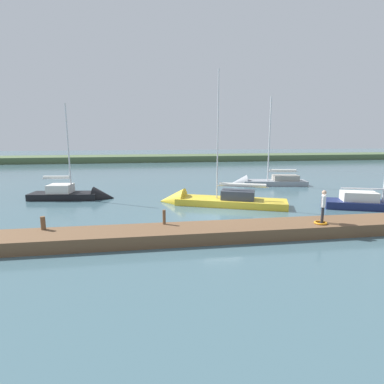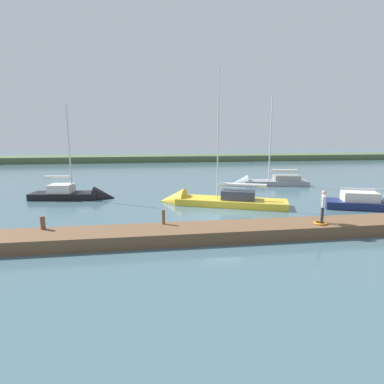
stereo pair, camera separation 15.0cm
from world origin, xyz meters
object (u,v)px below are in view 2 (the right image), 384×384
Objects in this scene: mooring_post_near at (163,217)px; sailboat_inner_slip at (264,183)px; mooring_post_far at (43,223)px; sailboat_behind_pier at (211,202)px; sailboat_outer_mooring at (78,196)px; life_ring_buoy at (320,223)px; person_on_dock at (323,204)px.

sailboat_inner_slip reaches higher than mooring_post_near.
mooring_post_far is 0.06× the size of sailboat_behind_pier.
sailboat_outer_mooring reaches higher than mooring_post_far.
sailboat_outer_mooring is (0.65, -10.63, -0.77)m from mooring_post_far.
sailboat_behind_pier is at bearing -63.12° from life_ring_buoy.
sailboat_outer_mooring is at bearing 2.77° from sailboat_behind_pier.
mooring_post_far is 0.99× the size of life_ring_buoy.
sailboat_inner_slip is (-11.57, -15.08, -0.78)m from mooring_post_near.
mooring_post_near is at bearing 63.04° from sailboat_inner_slip.
sailboat_behind_pier reaches higher than mooring_post_near.
life_ring_buoy is 0.07× the size of sailboat_inner_slip.
mooring_post_near is at bearing -8.33° from life_ring_buoy.
mooring_post_near reaches higher than mooring_post_far.
mooring_post_near is at bearing 180.00° from mooring_post_far.
sailboat_behind_pier is (7.54, 8.22, -0.09)m from sailboat_inner_slip.
sailboat_outer_mooring is at bearing -86.50° from mooring_post_far.
mooring_post_far reaches higher than life_ring_buoy.
life_ring_buoy is at bearing 175.16° from mooring_post_far.
sailboat_outer_mooring is 0.79× the size of sailboat_behind_pier.
sailboat_behind_pier is at bearing -120.39° from mooring_post_near.
sailboat_outer_mooring reaches higher than life_ring_buoy.
sailboat_behind_pier is 6.26× the size of person_on_dock.
person_on_dock reaches higher than mooring_post_far.
mooring_post_far is at bearing -4.84° from life_ring_buoy.
sailboat_outer_mooring is (14.68, -11.82, -0.50)m from life_ring_buoy.
mooring_post_far is at bearing 30.96° from person_on_dock.
sailboat_inner_slip is at bearing -127.49° from mooring_post_near.
mooring_post_far is 0.37× the size of person_on_dock.
mooring_post_near is at bearing -51.08° from sailboat_outer_mooring.
sailboat_behind_pier is at bearing -26.55° from person_on_dock.
mooring_post_near is 0.44× the size of person_on_dock.
person_on_dock is at bearing 173.01° from mooring_post_near.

